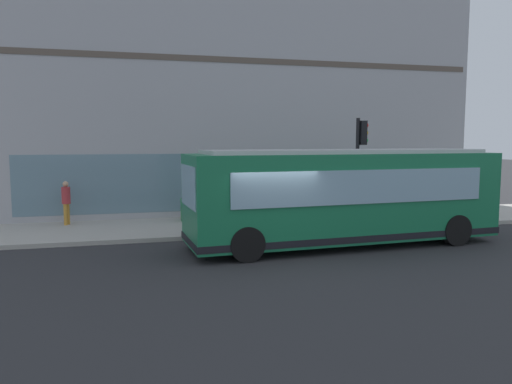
# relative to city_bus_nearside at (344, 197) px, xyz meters

# --- Properties ---
(ground) EXTENTS (120.00, 120.00, 0.00)m
(ground) POSITION_rel_city_bus_nearside_xyz_m (-0.63, 2.72, -1.55)
(ground) COLOR #2D2D30
(sidewalk_curb) EXTENTS (4.22, 40.00, 0.15)m
(sidewalk_curb) POSITION_rel_city_bus_nearside_xyz_m (4.08, 2.72, -1.48)
(sidewalk_curb) COLOR #B2ADA3
(sidewalk_curb) RESTS_ON ground
(building_corner) EXTENTS (7.95, 23.68, 12.17)m
(building_corner) POSITION_rel_city_bus_nearside_xyz_m (10.15, 2.72, 4.52)
(building_corner) COLOR #A8A8AD
(building_corner) RESTS_ON ground
(city_bus_nearside) EXTENTS (3.10, 10.17, 3.07)m
(city_bus_nearside) POSITION_rel_city_bus_nearside_xyz_m (0.00, 0.00, 0.00)
(city_bus_nearside) COLOR #197247
(city_bus_nearside) RESTS_ON ground
(traffic_light_near_corner) EXTENTS (0.32, 0.49, 4.04)m
(traffic_light_near_corner) POSITION_rel_city_bus_nearside_xyz_m (2.62, -1.86, 1.41)
(traffic_light_near_corner) COLOR black
(traffic_light_near_corner) RESTS_ON sidewalk_curb
(fire_hydrant) EXTENTS (0.35, 0.35, 0.74)m
(fire_hydrant) POSITION_rel_city_bus_nearside_xyz_m (4.16, -1.75, -1.04)
(fire_hydrant) COLOR gold
(fire_hydrant) RESTS_ON sidewalk_curb
(pedestrian_walking_along_curb) EXTENTS (0.32, 0.32, 1.76)m
(pedestrian_walking_along_curb) POSITION_rel_city_bus_nearside_xyz_m (4.71, 2.95, -0.39)
(pedestrian_walking_along_curb) COLOR silver
(pedestrian_walking_along_curb) RESTS_ON sidewalk_curb
(pedestrian_by_light_pole) EXTENTS (0.32, 0.32, 1.67)m
(pedestrian_by_light_pole) POSITION_rel_city_bus_nearside_xyz_m (3.75, 2.10, -0.44)
(pedestrian_by_light_pole) COLOR #8C3F8C
(pedestrian_by_light_pole) RESTS_ON sidewalk_curb
(pedestrian_near_building_entrance) EXTENTS (0.32, 0.32, 1.67)m
(pedestrian_near_building_entrance) POSITION_rel_city_bus_nearside_xyz_m (5.41, 8.94, -0.45)
(pedestrian_near_building_entrance) COLOR gold
(pedestrian_near_building_entrance) RESTS_ON sidewalk_curb
(pedestrian_near_hydrant) EXTENTS (0.32, 0.32, 1.70)m
(pedestrian_near_hydrant) POSITION_rel_city_bus_nearside_xyz_m (3.45, -4.24, -0.43)
(pedestrian_near_hydrant) COLOR #B23338
(pedestrian_near_hydrant) RESTS_ON sidewalk_curb
(newspaper_vending_box) EXTENTS (0.44, 0.42, 0.90)m
(newspaper_vending_box) POSITION_rel_city_bus_nearside_xyz_m (5.18, 4.42, -0.95)
(newspaper_vending_box) COLOR #197233
(newspaper_vending_box) RESTS_ON sidewalk_curb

